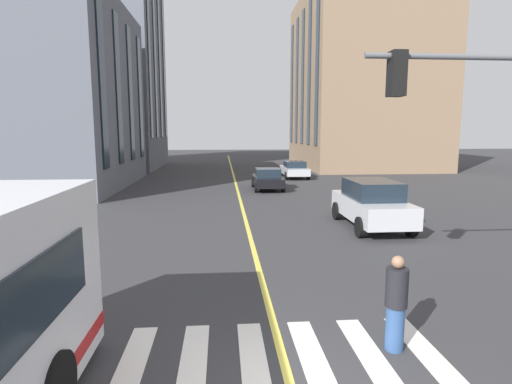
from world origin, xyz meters
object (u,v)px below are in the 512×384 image
(car_black_trailing, at_px, (268,179))
(pedestrian_near, at_px, (396,304))
(traffic_light_mast, at_px, (495,126))
(car_silver_far, at_px, (372,203))
(car_silver_mid, at_px, (294,169))

(car_black_trailing, bearing_deg, pedestrian_near, -179.96)
(car_black_trailing, xyz_separation_m, traffic_light_mast, (-18.38, -2.78, 3.22))
(pedestrian_near, height_order, traffic_light_mast, traffic_light_mast)
(car_black_trailing, relative_size, pedestrian_near, 2.29)
(traffic_light_mast, bearing_deg, car_black_trailing, 8.60)
(car_black_trailing, bearing_deg, traffic_light_mast, -171.40)
(car_silver_far, height_order, pedestrian_near, car_silver_far)
(car_silver_mid, xyz_separation_m, traffic_light_mast, (-25.05, 0.15, 3.21))
(car_silver_far, bearing_deg, car_silver_mid, -0.00)
(car_silver_far, xyz_separation_m, traffic_light_mast, (-7.38, 0.15, 2.95))
(car_silver_far, bearing_deg, pedestrian_near, 162.38)
(car_silver_mid, bearing_deg, car_black_trailing, 156.30)
(pedestrian_near, bearing_deg, car_silver_mid, -6.19)
(pedestrian_near, xyz_separation_m, traffic_light_mast, (1.79, -2.76, 3.07))
(car_silver_far, relative_size, pedestrian_near, 2.76)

